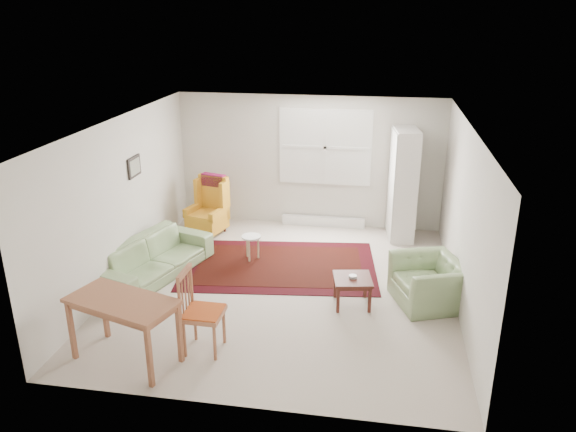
% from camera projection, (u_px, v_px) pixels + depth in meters
% --- Properties ---
extents(room, '(5.04, 5.54, 2.51)m').
position_uv_depth(room, '(288.00, 205.00, 8.27)').
color(room, '#BBADA0').
rests_on(room, ground).
extents(rug, '(3.34, 2.36, 0.03)m').
position_uv_depth(rug, '(279.00, 265.00, 9.22)').
color(rug, black).
rests_on(rug, ground).
extents(sofa, '(1.42, 2.25, 0.85)m').
position_uv_depth(sofa, '(153.00, 251.00, 8.76)').
color(sofa, gray).
rests_on(sofa, ground).
extents(armchair, '(1.18, 1.25, 0.78)m').
position_uv_depth(armchair, '(429.00, 278.00, 7.95)').
color(armchair, gray).
rests_on(armchair, ground).
extents(wingback_chair, '(0.79, 0.81, 1.09)m').
position_uv_depth(wingback_chair, '(206.00, 206.00, 10.36)').
color(wingback_chair, orange).
rests_on(wingback_chair, ground).
extents(coffee_table, '(0.61, 0.61, 0.43)m').
position_uv_depth(coffee_table, '(352.00, 291.00, 7.95)').
color(coffee_table, '#491D16').
rests_on(coffee_table, ground).
extents(stool, '(0.42, 0.42, 0.43)m').
position_uv_depth(stool, '(252.00, 248.00, 9.39)').
color(stool, white).
rests_on(stool, ground).
extents(cabinet, '(0.52, 0.85, 2.02)m').
position_uv_depth(cabinet, '(403.00, 185.00, 10.06)').
color(cabinet, silver).
rests_on(cabinet, ground).
extents(desk, '(1.43, 1.01, 0.82)m').
position_uv_depth(desk, '(125.00, 330.00, 6.63)').
color(desk, '#9A5E3E').
rests_on(desk, ground).
extents(desk_chair, '(0.48, 0.48, 1.07)m').
position_uv_depth(desk_chair, '(203.00, 311.00, 6.79)').
color(desk_chair, '#9A5E3E').
rests_on(desk_chair, ground).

